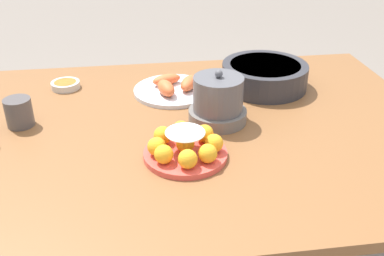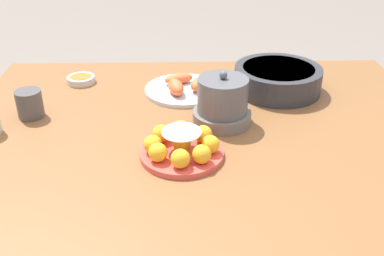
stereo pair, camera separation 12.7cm
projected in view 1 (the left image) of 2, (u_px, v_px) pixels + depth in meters
The scene contains 7 objects.
dining_table at pixel (198, 149), 1.40m from camera, with size 1.49×1.10×0.76m.
cake_plate at pixel (185, 147), 1.19m from camera, with size 0.23×0.23×0.08m.
serving_bowl at pixel (264, 75), 1.60m from camera, with size 0.30×0.30×0.09m.
sauce_bowl at pixel (65, 85), 1.60m from camera, with size 0.10×0.10×0.02m.
seafood_platter at pixel (174, 88), 1.57m from camera, with size 0.27×0.27×0.06m.
cup_far at pixel (19, 112), 1.34m from camera, with size 0.08×0.08×0.09m.
warming_pot at pixel (218, 101), 1.36m from camera, with size 0.18×0.18×0.17m.
Camera 1 is at (-0.19, -1.18, 1.42)m, focal length 42.00 mm.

